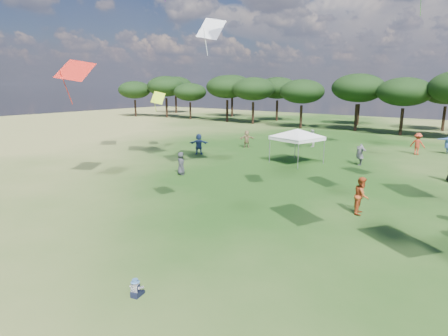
{
  "coord_description": "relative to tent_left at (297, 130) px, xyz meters",
  "views": [
    {
      "loc": [
        7.6,
        -3.86,
        6.03
      ],
      "look_at": [
        0.11,
        6.0,
        3.24
      ],
      "focal_mm": 30.0,
      "sensor_mm": 36.0,
      "label": 1
    }
  ],
  "objects": [
    {
      "name": "festival_crowd",
      "position": [
        4.0,
        2.13,
        -1.69
      ],
      "size": [
        29.32,
        21.62,
        1.9
      ],
      "color": "black",
      "rests_on": "ground"
    },
    {
      "name": "tent_left",
      "position": [
        0.0,
        0.0,
        0.0
      ],
      "size": [
        6.07,
        6.07,
        2.98
      ],
      "rotation": [
        0.0,
        0.0,
        -0.27
      ],
      "color": "gray",
      "rests_on": "ground"
    },
    {
      "name": "toddler",
      "position": [
        4.85,
        -19.9,
        -2.31
      ],
      "size": [
        0.41,
        0.44,
        0.56
      ],
      "rotation": [
        0.0,
        0.0,
        0.26
      ],
      "color": "black",
      "rests_on": "ground"
    }
  ]
}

